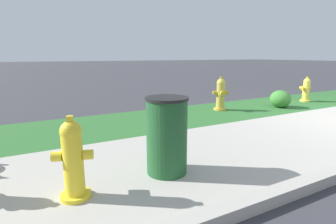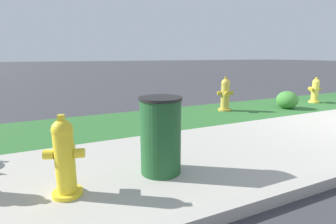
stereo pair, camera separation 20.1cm
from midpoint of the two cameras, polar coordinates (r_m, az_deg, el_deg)
name	(u,v)px [view 2 (the right image)]	position (r m, az deg, el deg)	size (l,w,h in m)	color
grass_verge	(284,105)	(7.74, 24.62, 1.37)	(18.00, 1.94, 0.01)	#2D662D
fire_hydrant_at_driveway	(65,158)	(2.61, -19.48, -9.37)	(0.37, 0.34, 0.80)	yellow
fire_hydrant_across_street	(225,95)	(6.45, 13.24, 3.71)	(0.39, 0.36, 0.81)	gold
fire_hydrant_by_grass_verge	(315,91)	(8.50, 29.95, 4.05)	(0.36, 0.33, 0.72)	yellow
trash_bin	(161,136)	(2.92, 0.38, -5.23)	(0.48, 0.48, 0.87)	#1E5128
shrub_bush_far_verge	(287,100)	(7.26, 25.24, 2.41)	(0.52, 0.52, 0.44)	#3D7F33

